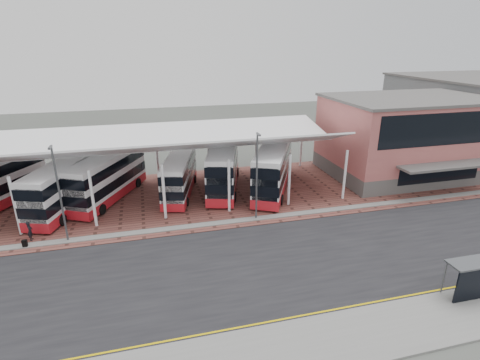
% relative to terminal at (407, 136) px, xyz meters
% --- Properties ---
extents(ground, '(140.00, 140.00, 0.00)m').
position_rel_terminal_xyz_m(ground, '(-23.00, -13.92, -4.66)').
color(ground, '#454842').
extents(road, '(120.00, 14.00, 0.02)m').
position_rel_terminal_xyz_m(road, '(-23.00, -14.92, -4.65)').
color(road, black).
rests_on(road, ground).
extents(forecourt, '(72.00, 16.00, 0.06)m').
position_rel_terminal_xyz_m(forecourt, '(-21.00, -0.92, -4.63)').
color(forecourt, brown).
rests_on(forecourt, ground).
extents(sidewalk, '(120.00, 4.00, 0.14)m').
position_rel_terminal_xyz_m(sidewalk, '(-23.00, -22.92, -4.59)').
color(sidewalk, slate).
rests_on(sidewalk, ground).
extents(north_kerb, '(120.00, 0.80, 0.14)m').
position_rel_terminal_xyz_m(north_kerb, '(-23.00, -7.72, -4.59)').
color(north_kerb, slate).
rests_on(north_kerb, ground).
extents(yellow_line_near, '(120.00, 0.12, 0.01)m').
position_rel_terminal_xyz_m(yellow_line_near, '(-23.00, -20.92, -4.63)').
color(yellow_line_near, '#EDC500').
rests_on(yellow_line_near, road).
extents(yellow_line_far, '(120.00, 0.12, 0.01)m').
position_rel_terminal_xyz_m(yellow_line_far, '(-23.00, -20.62, -4.63)').
color(yellow_line_far, '#EDC500').
rests_on(yellow_line_far, road).
extents(canopy, '(37.00, 11.63, 7.07)m').
position_rel_terminal_xyz_m(canopy, '(-29.00, 0.01, 1.14)').
color(canopy, white).
rests_on(canopy, ground).
extents(terminal, '(18.40, 14.40, 9.25)m').
position_rel_terminal_xyz_m(terminal, '(0.00, 0.00, 0.00)').
color(terminal, '#555250').
rests_on(terminal, ground).
extents(lamp_west, '(0.16, 0.90, 8.07)m').
position_rel_terminal_xyz_m(lamp_west, '(-37.00, -7.65, -0.30)').
color(lamp_west, '#4C4E52').
rests_on(lamp_west, ground).
extents(lamp_east, '(0.16, 0.90, 8.07)m').
position_rel_terminal_xyz_m(lamp_east, '(-21.00, -7.65, -0.30)').
color(lamp_east, '#4C4E52').
rests_on(lamp_east, ground).
extents(bus_1, '(6.10, 11.37, 4.60)m').
position_rel_terminal_xyz_m(bus_1, '(-37.90, -0.82, -2.32)').
color(bus_1, white).
rests_on(bus_1, forecourt).
extents(bus_2, '(7.40, 11.12, 4.61)m').
position_rel_terminal_xyz_m(bus_2, '(-34.18, 0.56, -2.31)').
color(bus_2, white).
rests_on(bus_2, forecourt).
extents(bus_3, '(4.78, 10.25, 4.12)m').
position_rel_terminal_xyz_m(bus_3, '(-27.05, 0.09, -2.55)').
color(bus_3, white).
rests_on(bus_3, forecourt).
extents(bus_4, '(5.93, 12.09, 4.86)m').
position_rel_terminal_xyz_m(bus_4, '(-22.22, 0.55, -2.18)').
color(bus_4, white).
rests_on(bus_4, forecourt).
extents(bus_5, '(7.85, 11.88, 4.92)m').
position_rel_terminal_xyz_m(bus_5, '(-17.22, -1.37, -2.16)').
color(bus_5, white).
rests_on(bus_5, forecourt).
extents(pedestrian, '(0.41, 0.61, 1.63)m').
position_rel_terminal_xyz_m(pedestrian, '(-39.89, -6.75, -3.78)').
color(pedestrian, black).
rests_on(pedestrian, forecourt).
extents(suitcase, '(0.37, 0.26, 0.63)m').
position_rel_terminal_xyz_m(suitcase, '(-40.08, -7.90, -4.28)').
color(suitcase, black).
rests_on(suitcase, forecourt).
extents(bus_shelter, '(3.00, 1.41, 2.38)m').
position_rel_terminal_xyz_m(bus_shelter, '(-11.08, -21.78, -3.04)').
color(bus_shelter, black).
rests_on(bus_shelter, sidewalk).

